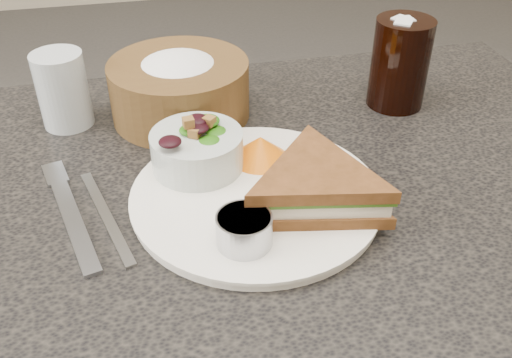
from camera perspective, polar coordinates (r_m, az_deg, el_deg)
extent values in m
cylinder|color=white|center=(0.64, 0.00, -1.75)|extent=(0.28, 0.28, 0.01)
cylinder|color=#A8AAB1|center=(0.56, -1.19, -5.14)|extent=(0.06, 0.06, 0.03)
cone|color=orange|center=(0.68, 0.43, 3.09)|extent=(0.08, 0.08, 0.03)
cube|color=#A0A3AD|center=(0.64, -17.88, -3.81)|extent=(0.06, 0.19, 0.01)
cube|color=#9FA0A0|center=(0.64, -14.74, -3.62)|extent=(0.06, 0.17, 0.00)
cylinder|color=silver|center=(0.80, -18.76, 8.44)|extent=(0.08, 0.08, 0.10)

